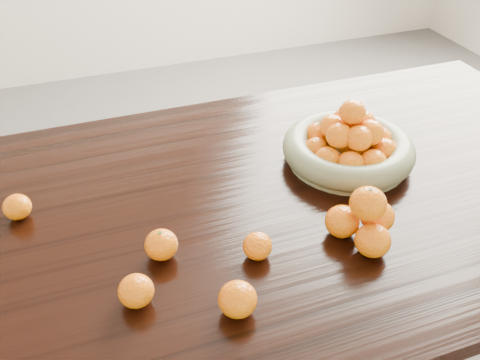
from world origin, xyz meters
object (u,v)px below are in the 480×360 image
object	(u,v)px
dining_table	(241,232)
loose_orange_0	(161,245)
orange_pyramid	(365,220)
fruit_bowl	(349,146)

from	to	relation	value
dining_table	loose_orange_0	size ratio (longest dim) A/B	29.71
orange_pyramid	loose_orange_0	xyz separation A→B (m)	(-0.41, 0.09, -0.02)
fruit_bowl	loose_orange_0	world-z (taller)	fruit_bowl
dining_table	orange_pyramid	size ratio (longest dim) A/B	13.24
dining_table	orange_pyramid	distance (m)	0.31
fruit_bowl	orange_pyramid	xyz separation A→B (m)	(-0.11, -0.27, 0.00)
orange_pyramid	fruit_bowl	bearing A→B (deg)	67.04
fruit_bowl	orange_pyramid	size ratio (longest dim) A/B	2.19
dining_table	loose_orange_0	distance (m)	0.27
orange_pyramid	loose_orange_0	bearing A→B (deg)	167.61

